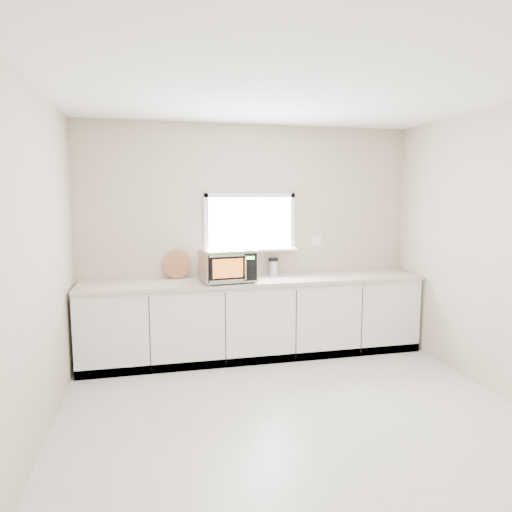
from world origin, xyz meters
name	(u,v)px	position (x,y,z in m)	size (l,w,h in m)	color
ground	(302,426)	(0.00, 0.00, 0.00)	(4.00, 4.00, 0.00)	beige
back_wall	(250,238)	(0.00, 2.00, 1.36)	(4.00, 0.17, 2.70)	#B4A38F
cabinets	(255,319)	(0.00, 1.70, 0.44)	(3.92, 0.60, 0.88)	white
countertop	(256,281)	(0.00, 1.69, 0.90)	(3.92, 0.64, 0.04)	#C2B3A0
microwave	(227,265)	(-0.34, 1.60, 1.11)	(0.61, 0.50, 0.36)	black
knife_block	(224,269)	(-0.37, 1.61, 1.07)	(0.18, 0.26, 0.34)	#3F2016
cutting_board	(177,265)	(-0.87, 1.94, 1.08)	(0.32, 0.32, 0.02)	#9B5D3C
coffee_grinder	(273,267)	(0.26, 1.88, 1.03)	(0.15, 0.15, 0.22)	#BABDC2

